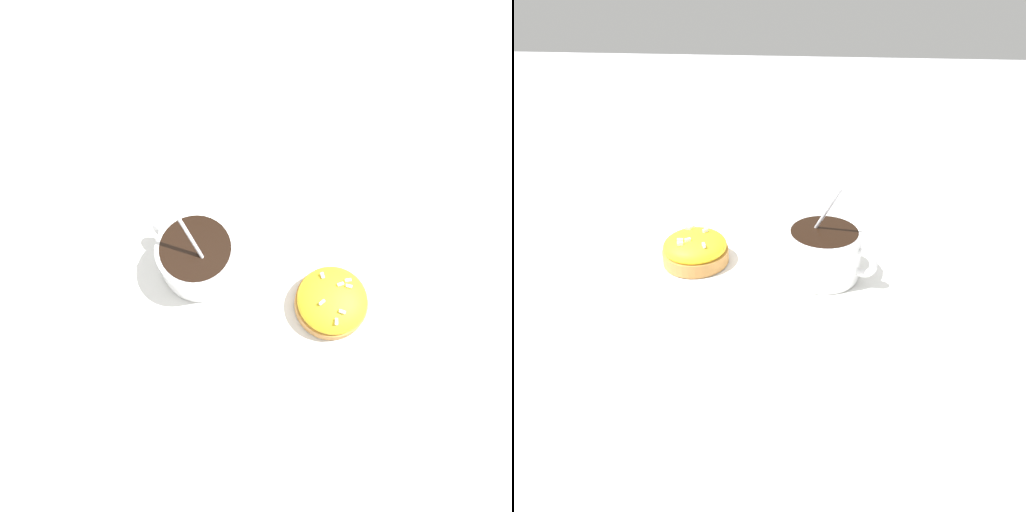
{
  "view_description": "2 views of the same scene",
  "coord_description": "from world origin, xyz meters",
  "views": [
    {
      "loc": [
        -0.03,
        0.19,
        0.57
      ],
      "look_at": [
        0.02,
        -0.02,
        0.03
      ],
      "focal_mm": 35.0,
      "sensor_mm": 36.0,
      "label": 1
    },
    {
      "loc": [
        0.06,
        -0.51,
        0.34
      ],
      "look_at": [
        0.02,
        -0.01,
        0.03
      ],
      "focal_mm": 35.0,
      "sensor_mm": 36.0,
      "label": 2
    }
  ],
  "objects": [
    {
      "name": "frosted_pastry",
      "position": [
        -0.08,
        0.01,
        0.02
      ],
      "size": [
        0.08,
        0.08,
        0.04
      ],
      "color": "#C18442",
      "rests_on": "paper_napkin"
    },
    {
      "name": "ground_plane",
      "position": [
        0.0,
        0.0,
        0.0
      ],
      "size": [
        3.0,
        3.0,
        0.0
      ],
      "primitive_type": "plane",
      "color": "#B2B2B7"
    },
    {
      "name": "paper_napkin",
      "position": [
        0.0,
        0.0,
        0.0
      ],
      "size": [
        0.34,
        0.32,
        0.0
      ],
      "color": "white",
      "rests_on": "ground_plane"
    },
    {
      "name": "coffee_cup",
      "position": [
        0.08,
        0.0,
        0.04
      ],
      "size": [
        0.11,
        0.09,
        0.12
      ],
      "color": "white",
      "rests_on": "paper_napkin"
    }
  ]
}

